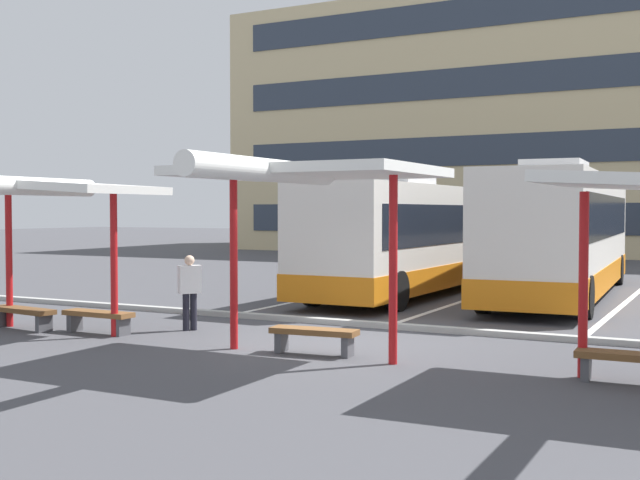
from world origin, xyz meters
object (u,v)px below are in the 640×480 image
at_px(waiting_shelter_0, 49,190).
at_px(bench_2, 314,335).
at_px(coach_bus_0, 416,238).
at_px(bench_1, 98,317).
at_px(bench_3, 634,361).
at_px(bench_0, 22,313).
at_px(waiting_shelter_1, 301,176).
at_px(waiting_passenger_1, 190,288).
at_px(coach_bus_1, 562,235).

relative_size(waiting_shelter_0, bench_2, 2.72).
distance_m(coach_bus_0, bench_1, 10.90).
distance_m(bench_1, bench_3, 10.10).
relative_size(bench_0, waiting_shelter_1, 0.35).
relative_size(waiting_shelter_0, bench_1, 2.68).
bearing_deg(coach_bus_0, waiting_passenger_1, -99.03).
height_order(coach_bus_1, bench_2, coach_bus_1).
height_order(waiting_shelter_1, bench_3, waiting_shelter_1).
relative_size(waiting_shelter_1, bench_3, 3.12).
xyz_separation_m(waiting_shelter_0, bench_3, (11.00, 0.32, -2.56)).
relative_size(bench_0, bench_3, 1.10).
height_order(waiting_shelter_0, bench_3, waiting_shelter_0).
relative_size(bench_1, waiting_shelter_1, 0.32).
bearing_deg(coach_bus_1, bench_0, -126.87).
distance_m(waiting_shelter_1, waiting_passenger_1, 4.51).
height_order(bench_1, waiting_passenger_1, waiting_passenger_1).
relative_size(waiting_shelter_0, waiting_shelter_1, 0.85).
bearing_deg(waiting_passenger_1, bench_3, -8.22).
distance_m(bench_2, bench_3, 5.15).
height_order(coach_bus_1, waiting_shelter_0, coach_bus_1).
bearing_deg(bench_2, coach_bus_1, 80.16).
bearing_deg(coach_bus_1, bench_2, -99.84).
bearing_deg(waiting_shelter_0, waiting_passenger_1, 34.65).
bearing_deg(waiting_shelter_0, bench_0, 174.02).
bearing_deg(waiting_shelter_0, bench_3, 1.67).
bearing_deg(coach_bus_0, bench_0, -113.45).
xyz_separation_m(coach_bus_0, coach_bus_1, (4.09, 0.92, 0.14)).
bearing_deg(waiting_shelter_0, coach_bus_0, 70.87).
relative_size(coach_bus_0, bench_3, 7.45).
bearing_deg(bench_2, waiting_shelter_0, -176.86).
bearing_deg(bench_3, bench_0, -178.91).
relative_size(waiting_shelter_0, waiting_passenger_1, 2.74).
distance_m(coach_bus_0, bench_0, 11.77).
xyz_separation_m(bench_2, bench_3, (5.15, -0.00, 0.00)).
relative_size(coach_bus_1, waiting_passenger_1, 8.14).
relative_size(coach_bus_1, waiting_shelter_0, 2.97).
distance_m(coach_bus_0, bench_3, 12.83).
bearing_deg(bench_3, waiting_shelter_0, -178.33).
relative_size(coach_bus_0, bench_2, 7.65).
xyz_separation_m(waiting_shelter_0, bench_0, (-0.90, 0.09, -2.55)).
bearing_deg(bench_0, bench_2, 1.92).
height_order(waiting_shelter_0, waiting_passenger_1, waiting_shelter_0).
bearing_deg(coach_bus_0, bench_3, -55.40).
distance_m(coach_bus_1, bench_3, 11.95).
relative_size(waiting_shelter_1, waiting_passenger_1, 3.23).
bearing_deg(bench_3, waiting_passenger_1, 171.78).
height_order(bench_1, bench_3, same).
height_order(coach_bus_1, bench_1, coach_bus_1).
height_order(coach_bus_0, coach_bus_1, coach_bus_1).
bearing_deg(bench_1, bench_0, -170.56).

